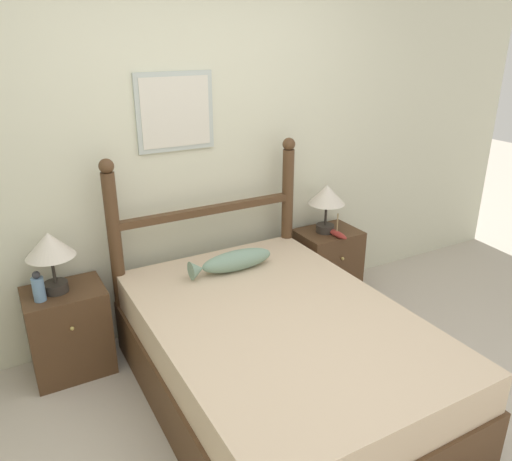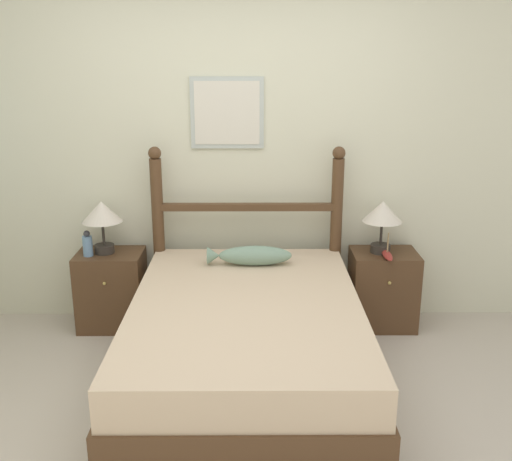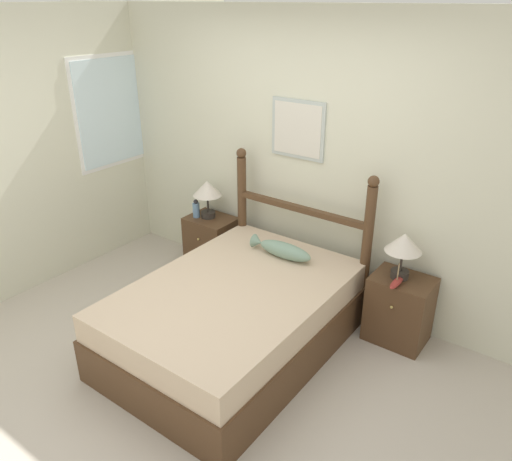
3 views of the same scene
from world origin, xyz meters
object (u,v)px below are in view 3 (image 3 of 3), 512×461
object	(u,v)px
bed	(234,318)
bottle	(196,209)
model_boat	(397,282)
table_lamp_left	(207,191)
fish_pillow	(282,250)
table_lamp_right	(404,245)
nightstand_right	(399,309)
nightstand_left	(212,244)

from	to	relation	value
bed	bottle	bearing A→B (deg)	144.09
bottle	bed	bearing A→B (deg)	-35.91
bed	model_boat	bearing A→B (deg)	37.76
table_lamp_left	model_boat	xyz separation A→B (m)	(2.03, -0.12, -0.26)
bottle	fish_pillow	world-z (taller)	bottle
table_lamp_right	fish_pillow	world-z (taller)	table_lamp_right
bed	table_lamp_left	size ratio (longest dim) A/B	5.13
fish_pillow	nightstand_right	bearing A→B (deg)	15.02
bed	model_boat	xyz separation A→B (m)	(0.99, 0.77, 0.31)
fish_pillow	nightstand_left	bearing A→B (deg)	165.69
nightstand_right	nightstand_left	bearing A→B (deg)	180.00
bed	nightstand_left	size ratio (longest dim) A/B	3.43
nightstand_right	table_lamp_left	xyz separation A→B (m)	(-2.04, 0.00, 0.57)
nightstand_right	table_lamp_right	size ratio (longest dim) A/B	1.49
table_lamp_right	bed	bearing A→B (deg)	-137.50
bed	nightstand_left	bearing A→B (deg)	138.59
table_lamp_left	table_lamp_right	xyz separation A→B (m)	(2.01, -0.00, 0.00)
fish_pillow	model_boat	bearing A→B (deg)	8.57
model_boat	table_lamp_right	bearing A→B (deg)	102.09
table_lamp_right	table_lamp_left	bearing A→B (deg)	179.90
bed	bottle	size ratio (longest dim) A/B	10.42
nightstand_right	table_lamp_left	size ratio (longest dim) A/B	1.49
table_lamp_right	fish_pillow	distance (m)	1.00
table_lamp_left	bottle	xyz separation A→B (m)	(-0.10, -0.07, -0.20)
bed	table_lamp_left	world-z (taller)	table_lamp_left
nightstand_right	model_boat	xyz separation A→B (m)	(-0.01, -0.12, 0.31)
bed	bottle	world-z (taller)	bottle
table_lamp_right	bottle	xyz separation A→B (m)	(-2.11, -0.06, -0.20)
nightstand_left	bottle	xyz separation A→B (m)	(-0.13, -0.06, 0.37)
nightstand_right	model_boat	bearing A→B (deg)	-95.63
bottle	fish_pillow	size ratio (longest dim) A/B	0.33
nightstand_left	table_lamp_left	bearing A→B (deg)	172.70
nightstand_right	model_boat	distance (m)	0.33
nightstand_right	bed	bearing A→B (deg)	-138.59
table_lamp_right	fish_pillow	size ratio (longest dim) A/B	0.67
bed	nightstand_left	distance (m)	1.34
table_lamp_right	model_boat	world-z (taller)	table_lamp_right
model_boat	fish_pillow	xyz separation A→B (m)	(-0.97, -0.15, 0.05)
bottle	fish_pillow	bearing A→B (deg)	-9.78
nightstand_left	table_lamp_left	distance (m)	0.57
bed	table_lamp_right	size ratio (longest dim) A/B	5.13
bottle	model_boat	size ratio (longest dim) A/B	0.81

